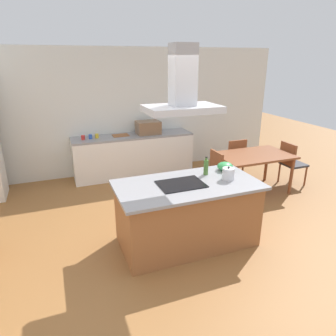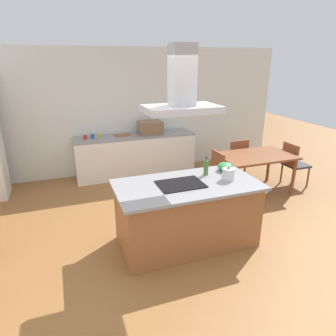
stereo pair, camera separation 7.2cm
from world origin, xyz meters
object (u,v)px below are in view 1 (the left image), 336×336
Objects in this scene: tea_kettle at (228,174)px; olive_oil_bottle at (206,167)px; chair_facing_back_wall at (234,157)px; coffee_mug_yellow at (97,136)px; range_hood at (183,91)px; mixing_bowl at (225,166)px; chair_at_right_end at (291,161)px; dining_table at (254,159)px; countertop_microwave at (148,128)px; chair_at_left_end at (211,172)px; cooktop at (181,184)px; coffee_mug_blue at (90,137)px; cutting_board at (121,135)px; coffee_mug_red at (83,138)px.

olive_oil_bottle reaches higher than tea_kettle.
coffee_mug_yellow is at bearing 158.15° from chair_facing_back_wall.
coffee_mug_yellow is at bearing 102.72° from range_hood.
tea_kettle is 3.25m from coffee_mug_yellow.
olive_oil_bottle reaches higher than mixing_bowl.
coffee_mug_yellow is 2.91m from chair_facing_back_wall.
chair_at_right_end is (0.92, -0.67, 0.00)m from chair_facing_back_wall.
range_hood reaches higher than dining_table.
tea_kettle reaches higher than chair_facing_back_wall.
countertop_microwave is 0.56× the size of chair_at_left_end.
countertop_microwave is 1.95m from chair_facing_back_wall.
range_hood is at bearing 180.00° from cooktop.
countertop_microwave is 1.90m from chair_at_left_end.
olive_oil_bottle is (0.47, 0.21, 0.11)m from cooktop.
chair_at_right_end is (2.47, -1.71, -0.53)m from countertop_microwave.
chair_at_left_end is at bearing -143.99° from chair_facing_back_wall.
coffee_mug_yellow is at bearing 119.14° from mixing_bowl.
coffee_mug_blue is at bearing 105.25° from range_hood.
cooktop is 0.67× the size of chair_at_left_end.
tea_kettle is 1.85m from dining_table.
dining_table is at bearing -31.58° from coffee_mug_blue.
coffee_mug_yellow is at bearing -176.99° from cutting_board.
cutting_board is at bearing 150.23° from chair_at_right_end.
olive_oil_bottle is 2.96m from coffee_mug_blue.
coffee_mug_blue reaches higher than chair_facing_back_wall.
chair_facing_back_wall is 1.00× the size of chair_at_right_end.
chair_at_right_end is at bearing -24.86° from coffee_mug_blue.
chair_facing_back_wall is (1.34, 1.90, -0.47)m from tea_kettle.
olive_oil_bottle is 0.30× the size of chair_at_left_end.
countertop_microwave is at bearing 145.31° from chair_at_right_end.
countertop_microwave is at bearing 81.00° from cooktop.
olive_oil_bottle reaches higher than chair_at_left_end.
range_hood is at bearing -133.25° from chair_at_left_end.
olive_oil_bottle is 2.68m from chair_at_right_end.
cutting_board is (0.64, 0.04, -0.04)m from coffee_mug_blue.
dining_table is at bearing -33.03° from coffee_mug_yellow.
cooktop is at bearing -133.25° from chair_at_left_end.
mixing_bowl is (0.14, 0.32, -0.02)m from tea_kettle.
countertop_microwave is 5.56× the size of coffee_mug_yellow.
chair_at_left_end is (1.10, 1.17, -0.40)m from cooktop.
tea_kettle is 2.42× the size of coffee_mug_red.
coffee_mug_red is at bearing -175.58° from cutting_board.
mixing_bowl is 2.56× the size of coffee_mug_blue.
chair_at_right_end is (2.26, 1.23, -0.47)m from tea_kettle.
chair_at_left_end is 2.26m from range_hood.
chair_at_left_end and chair_at_right_end have the same top height.
coffee_mug_red is at bearing 108.10° from range_hood.
cooktop is at bearing 174.69° from tea_kettle.
chair_facing_back_wall is at bearing -26.86° from cutting_board.
chair_at_left_end is at bearing -39.87° from coffee_mug_red.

